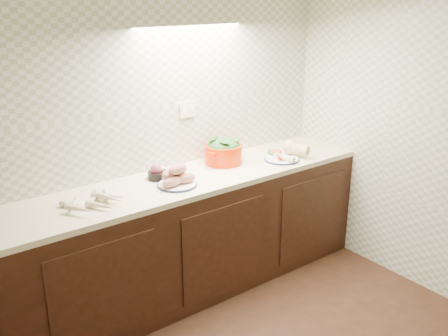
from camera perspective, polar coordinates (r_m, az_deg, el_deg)
room at (r=2.01m, az=10.42°, el=3.99°), size 3.60×3.60×2.60m
parsnip_pile at (r=3.18m, az=-15.04°, el=-3.83°), size 0.36×0.31×0.07m
sweet_potato_plate at (r=3.41m, az=-5.48°, el=-1.11°), size 0.27×0.27×0.16m
onion_bowl at (r=3.55m, az=-7.57°, el=-0.58°), size 0.15×0.15×0.11m
dutch_oven at (r=3.83m, az=-0.09°, el=1.98°), size 0.38×0.38×0.20m
veg_plate at (r=3.99m, az=7.01°, el=1.79°), size 0.34×0.32×0.13m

